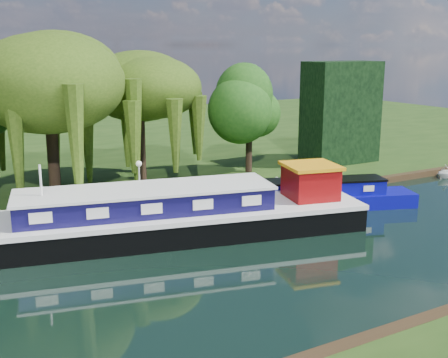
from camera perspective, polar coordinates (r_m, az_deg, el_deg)
ground at (r=25.10m, az=-0.73°, el=-9.24°), size 120.00×120.00×0.00m
far_bank at (r=56.23m, az=-17.71°, el=3.13°), size 120.00×52.00×0.45m
dutch_barge at (r=29.19m, az=-5.29°, el=-3.74°), size 21.11×9.08×4.35m
narrowboat at (r=34.34m, az=8.54°, el=-1.87°), size 13.23×6.60×1.94m
white_cruiser at (r=45.23m, az=21.61°, el=0.14°), size 2.41×2.18×1.12m
willow_left at (r=35.09m, az=-17.45°, el=9.16°), size 8.01×8.01×9.60m
willow_right at (r=37.76m, az=-8.67°, el=8.17°), size 6.59×6.59×8.02m
tree_far_right at (r=41.29m, az=2.59°, el=7.19°), size 4.19×4.19×6.86m
conifer_hedge at (r=45.96m, az=11.77°, el=6.64°), size 6.00×3.00×8.00m
lamppost at (r=33.71m, az=-8.63°, el=0.86°), size 0.36×0.36×2.56m
mooring_posts at (r=31.83m, az=-8.85°, el=-2.63°), size 19.16×0.16×1.00m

